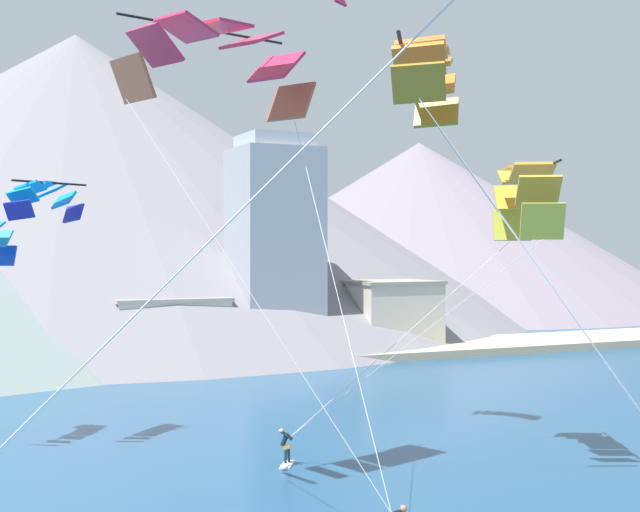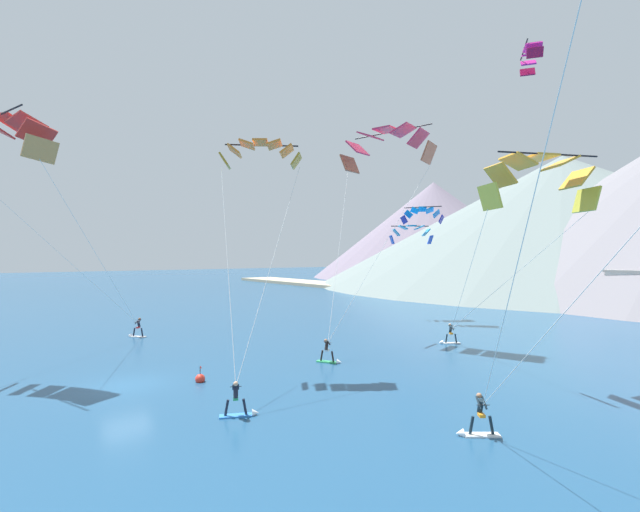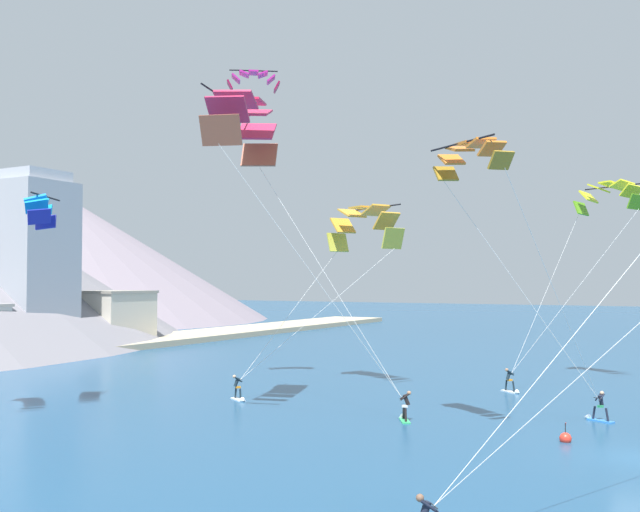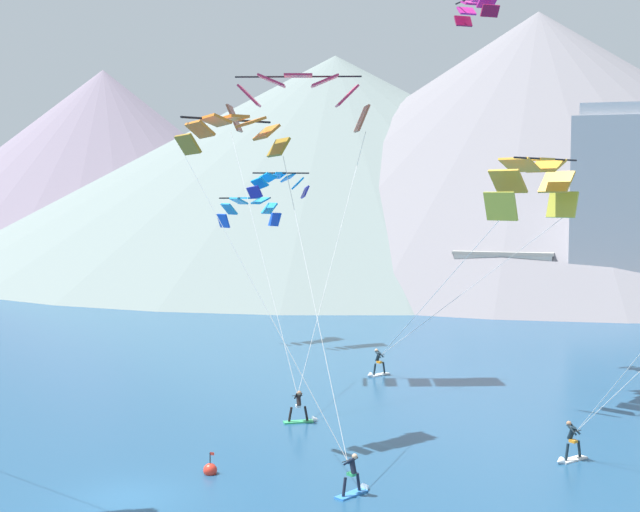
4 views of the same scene
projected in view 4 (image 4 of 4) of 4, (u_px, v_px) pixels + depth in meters
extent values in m
plane|color=navy|center=(127.00, 498.00, 32.83)|extent=(400.00, 400.00, 0.00)
cube|color=white|center=(573.00, 459.00, 37.40)|extent=(1.22, 1.41, 0.07)
cylinder|color=#14232D|center=(579.00, 449.00, 37.60)|extent=(0.24, 0.26, 0.72)
cylinder|color=#14232D|center=(567.00, 452.00, 37.14)|extent=(0.24, 0.26, 0.72)
cube|color=orange|center=(573.00, 441.00, 37.34)|extent=(0.38, 0.37, 0.12)
cylinder|color=#14232D|center=(572.00, 433.00, 37.39)|extent=(0.46, 0.42, 0.61)
cylinder|color=#14232D|center=(575.00, 429.00, 37.37)|extent=(0.46, 0.38, 0.40)
cylinder|color=#14232D|center=(572.00, 430.00, 37.23)|extent=(0.46, 0.38, 0.40)
cylinder|color=black|center=(577.00, 431.00, 37.16)|extent=(0.34, 0.43, 0.03)
sphere|color=#9E7051|center=(569.00, 423.00, 37.49)|extent=(0.22, 0.22, 0.22)
cone|color=white|center=(559.00, 462.00, 36.89)|extent=(0.47, 0.46, 0.36)
cube|color=white|center=(379.00, 375.00, 54.47)|extent=(1.14, 1.45, 0.07)
cylinder|color=#14232D|center=(384.00, 368.00, 54.70)|extent=(0.23, 0.26, 0.71)
cylinder|color=#14232D|center=(375.00, 369.00, 54.18)|extent=(0.23, 0.26, 0.71)
cube|color=orange|center=(379.00, 362.00, 54.41)|extent=(0.37, 0.35, 0.12)
cylinder|color=#14232D|center=(378.00, 357.00, 54.46)|extent=(0.47, 0.40, 0.61)
cylinder|color=#14232D|center=(381.00, 354.00, 54.45)|extent=(0.48, 0.34, 0.39)
cylinder|color=#14232D|center=(378.00, 354.00, 54.30)|extent=(0.48, 0.34, 0.39)
cylinder|color=black|center=(381.00, 355.00, 54.24)|extent=(0.30, 0.46, 0.03)
sphere|color=tan|center=(376.00, 350.00, 54.55)|extent=(0.22, 0.22, 0.22)
cone|color=white|center=(369.00, 376.00, 53.90)|extent=(0.46, 0.45, 0.36)
cube|color=#33B266|center=(298.00, 422.00, 43.46)|extent=(1.46, 1.11, 0.07)
cylinder|color=black|center=(290.00, 414.00, 43.33)|extent=(0.27, 0.22, 0.72)
cylinder|color=black|center=(306.00, 413.00, 43.52)|extent=(0.27, 0.22, 0.72)
cube|color=white|center=(298.00, 406.00, 43.40)|extent=(0.35, 0.38, 0.12)
cylinder|color=black|center=(299.00, 400.00, 43.28)|extent=(0.40, 0.47, 0.61)
cylinder|color=black|center=(296.00, 396.00, 43.33)|extent=(0.33, 0.49, 0.40)
cylinder|color=black|center=(301.00, 396.00, 43.39)|extent=(0.33, 0.49, 0.40)
cylinder|color=black|center=(297.00, 396.00, 43.54)|extent=(0.46, 0.29, 0.03)
sphere|color=#9E7051|center=(299.00, 393.00, 43.10)|extent=(0.22, 0.22, 0.22)
cone|color=white|center=(316.00, 419.00, 43.65)|extent=(0.44, 0.46, 0.36)
cube|color=#337FDB|center=(351.00, 494.00, 33.13)|extent=(1.03, 1.49, 0.07)
cylinder|color=black|center=(344.00, 487.00, 32.81)|extent=(0.21, 0.26, 0.70)
cylinder|color=black|center=(358.00, 482.00, 33.39)|extent=(0.21, 0.26, 0.70)
cube|color=#33B266|center=(351.00, 474.00, 33.07)|extent=(0.36, 0.33, 0.12)
cylinder|color=black|center=(353.00, 466.00, 33.01)|extent=(0.40, 0.34, 0.60)
cylinder|color=black|center=(349.00, 462.00, 32.98)|extent=(0.49, 0.29, 0.39)
cylinder|color=black|center=(353.00, 460.00, 33.14)|extent=(0.49, 0.29, 0.39)
cylinder|color=black|center=(347.00, 461.00, 33.19)|extent=(0.26, 0.48, 0.03)
sphere|color=tan|center=(355.00, 456.00, 32.91)|extent=(0.21, 0.21, 0.21)
cone|color=white|center=(366.00, 487.00, 33.76)|extent=(0.46, 0.43, 0.36)
cube|color=gold|center=(562.00, 205.00, 49.06)|extent=(1.78, 1.25, 1.46)
cube|color=gold|center=(557.00, 182.00, 48.47)|extent=(2.01, 1.72, 1.21)
cube|color=gold|center=(546.00, 166.00, 47.58)|extent=(2.15, 2.01, 0.74)
cube|color=gold|center=(533.00, 160.00, 46.54)|extent=(2.19, 2.08, 0.14)
cube|color=gold|center=(520.00, 165.00, 45.55)|extent=(2.16, 2.00, 0.74)
cube|color=gold|center=(508.00, 181.00, 44.77)|extent=(2.02, 1.69, 1.21)
cube|color=gold|center=(501.00, 206.00, 44.35)|extent=(1.79, 1.21, 1.46)
cylinder|color=black|center=(547.00, 159.00, 46.02)|extent=(2.92, 5.73, 0.10)
cylinder|color=silver|center=(468.00, 290.00, 51.72)|extent=(10.61, 1.42, 8.56)
cylinder|color=silver|center=(434.00, 294.00, 49.28)|extent=(7.71, 7.43, 8.56)
cube|color=#AB5539|center=(234.00, 119.00, 51.42)|extent=(1.28, 2.35, 1.59)
cube|color=#CF284E|center=(249.00, 96.00, 51.27)|extent=(1.77, 2.50, 1.32)
cube|color=#CF284E|center=(272.00, 81.00, 51.18)|extent=(2.11, 2.58, 0.85)
cube|color=#CF284E|center=(298.00, 75.00, 51.18)|extent=(2.23, 2.60, 0.25)
cube|color=#CF284E|center=(325.00, 81.00, 51.25)|extent=(2.20, 2.57, 0.85)
cube|color=#CF284E|center=(347.00, 96.00, 51.39)|extent=(1.94, 2.46, 1.32)
cube|color=#AB5539|center=(362.00, 119.00, 51.58)|extent=(1.50, 2.29, 1.59)
cylinder|color=black|center=(298.00, 77.00, 52.16)|extent=(7.22, 2.01, 0.10)
cylinder|color=silver|center=(261.00, 252.00, 47.52)|extent=(6.56, 7.47, 13.42)
cylinder|color=silver|center=(334.00, 252.00, 47.61)|extent=(0.94, 9.91, 13.42)
cube|color=#A2761E|center=(188.00, 144.00, 37.47)|extent=(1.39, 1.17, 0.90)
cube|color=orange|center=(200.00, 129.00, 37.82)|extent=(1.49, 1.34, 0.74)
cube|color=orange|center=(216.00, 120.00, 38.28)|extent=(1.54, 1.45, 0.51)
cube|color=orange|center=(233.00, 118.00, 38.80)|extent=(1.54, 1.48, 0.22)
cube|color=orange|center=(251.00, 122.00, 39.32)|extent=(1.52, 1.49, 0.51)
cube|color=orange|center=(266.00, 132.00, 39.79)|extent=(1.43, 1.42, 0.74)
cube|color=#A2761E|center=(279.00, 147.00, 40.16)|extent=(1.30, 1.29, 0.90)
cylinder|color=black|center=(227.00, 120.00, 39.25)|extent=(2.63, 4.09, 0.10)
cylinder|color=silver|center=(261.00, 298.00, 35.26)|extent=(7.95, 2.89, 11.61)
cylinder|color=silver|center=(312.00, 294.00, 36.74)|extent=(4.94, 6.90, 11.61)
cube|color=maroon|center=(490.00, 11.00, 52.09)|extent=(1.14, 0.99, 0.69)
cube|color=#C8218C|center=(487.00, 3.00, 52.46)|extent=(1.25, 1.13, 0.57)
cube|color=#C8218C|center=(471.00, 3.00, 54.29)|extent=(1.30, 1.21, 0.37)
cube|color=#C8218C|center=(467.00, 11.00, 54.88)|extent=(1.25, 1.13, 0.57)
cube|color=maroon|center=(463.00, 21.00, 55.32)|extent=(1.14, 0.99, 0.69)
cube|color=blue|center=(223.00, 221.00, 64.53)|extent=(1.24, 1.05, 1.02)
cube|color=#2296CD|center=(229.00, 209.00, 64.78)|extent=(1.44, 1.33, 0.85)
cube|color=#2296CD|center=(238.00, 201.00, 65.22)|extent=(1.56, 1.51, 0.53)
cube|color=#2296CD|center=(249.00, 198.00, 65.80)|extent=(1.58, 1.54, 0.12)
cube|color=#2296CD|center=(260.00, 201.00, 66.40)|extent=(1.56, 1.51, 0.53)
cube|color=#2296CD|center=(269.00, 208.00, 66.93)|extent=(1.44, 1.34, 0.85)
cube|color=blue|center=(275.00, 219.00, 67.30)|extent=(1.24, 1.06, 1.02)
cylinder|color=black|center=(245.00, 198.00, 66.23)|extent=(2.69, 3.75, 0.10)
cube|color=#20249E|center=(305.00, 192.00, 64.36)|extent=(0.97, 1.37, 0.98)
cube|color=#0D8CE5|center=(298.00, 183.00, 64.25)|extent=(1.18, 1.48, 0.93)
cube|color=#0D8CE5|center=(288.00, 178.00, 64.00)|extent=(1.35, 1.49, 0.76)
cube|color=#0D8CE5|center=(278.00, 175.00, 63.65)|extent=(1.46, 1.46, 0.48)
cube|color=#0D8CE5|center=(268.00, 177.00, 63.23)|extent=(1.49, 1.35, 0.76)
cube|color=#0D8CE5|center=(260.00, 183.00, 62.82)|extent=(1.48, 1.18, 0.93)
cube|color=#20249E|center=(255.00, 192.00, 62.47)|extent=(1.37, 0.96, 0.98)
cylinder|color=black|center=(281.00, 173.00, 63.17)|extent=(3.64, 2.00, 0.10)
sphere|color=red|center=(210.00, 470.00, 35.59)|extent=(0.56, 0.56, 0.56)
cylinder|color=black|center=(210.00, 458.00, 35.55)|extent=(0.04, 0.04, 0.44)
cube|color=red|center=(212.00, 454.00, 35.51)|extent=(0.18, 0.01, 0.12)
cube|color=tan|center=(418.00, 301.00, 87.58)|extent=(180.00, 10.00, 0.70)
cube|color=silver|center=(505.00, 279.00, 87.55)|extent=(9.19, 5.82, 5.08)
cube|color=#9D9992|center=(505.00, 252.00, 87.35)|extent=(9.56, 6.06, 0.30)
cube|color=beige|center=(172.00, 273.00, 100.69)|extent=(6.49, 4.86, 3.84)
cube|color=gray|center=(171.00, 255.00, 100.53)|extent=(6.75, 5.06, 0.30)
cube|color=#999EA8|center=(608.00, 214.00, 84.69)|extent=(7.00, 7.00, 18.10)
cube|color=#A8ADB9|center=(611.00, 111.00, 83.96)|extent=(5.60, 5.60, 1.20)
cone|color=slate|center=(335.00, 159.00, 138.88)|extent=(120.41, 120.41, 31.99)
cone|color=slate|center=(536.00, 140.00, 131.13)|extent=(115.02, 115.02, 37.23)
cone|color=slate|center=(105.00, 161.00, 160.47)|extent=(82.53, 82.53, 32.68)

